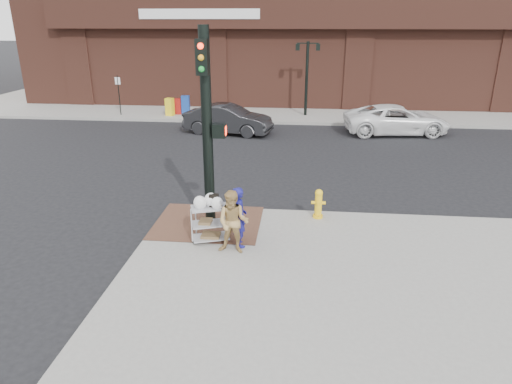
# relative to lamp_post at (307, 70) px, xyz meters

# --- Properties ---
(ground) EXTENTS (220.00, 220.00, 0.00)m
(ground) POSITION_rel_lamp_post_xyz_m (-2.00, -16.00, -2.62)
(ground) COLOR black
(ground) RESTS_ON ground
(sidewalk_far) EXTENTS (65.00, 36.00, 0.15)m
(sidewalk_far) POSITION_rel_lamp_post_xyz_m (10.50, 16.00, -2.54)
(sidewalk_far) COLOR gray
(sidewalk_far) RESTS_ON ground
(brick_curb_ramp) EXTENTS (2.80, 2.40, 0.01)m
(brick_curb_ramp) POSITION_rel_lamp_post_xyz_m (-2.60, -15.10, -2.46)
(brick_curb_ramp) COLOR #523226
(brick_curb_ramp) RESTS_ON sidewalk_near
(lamp_post) EXTENTS (1.32, 0.22, 4.00)m
(lamp_post) POSITION_rel_lamp_post_xyz_m (0.00, 0.00, 0.00)
(lamp_post) COLOR black
(lamp_post) RESTS_ON sidewalk_far
(parking_sign) EXTENTS (0.05, 0.05, 2.20)m
(parking_sign) POSITION_rel_lamp_post_xyz_m (-10.50, -1.00, -1.37)
(parking_sign) COLOR black
(parking_sign) RESTS_ON sidewalk_far
(traffic_signal_pole) EXTENTS (0.61, 0.51, 5.00)m
(traffic_signal_pole) POSITION_rel_lamp_post_xyz_m (-2.48, -15.23, 0.21)
(traffic_signal_pole) COLOR black
(traffic_signal_pole) RESTS_ON sidewalk_near
(woman_blue) EXTENTS (0.55, 0.64, 1.49)m
(woman_blue) POSITION_rel_lamp_post_xyz_m (-1.58, -16.30, -1.73)
(woman_blue) COLOR navy
(woman_blue) RESTS_ON sidewalk_near
(pedestrian_tan) EXTENTS (0.79, 0.64, 1.52)m
(pedestrian_tan) POSITION_rel_lamp_post_xyz_m (-1.67, -16.66, -1.71)
(pedestrian_tan) COLOR tan
(pedestrian_tan) RESTS_ON sidewalk_near
(sedan_dark) EXTENTS (4.48, 2.31, 1.41)m
(sedan_dark) POSITION_rel_lamp_post_xyz_m (-3.77, -4.30, -1.91)
(sedan_dark) COLOR black
(sedan_dark) RESTS_ON ground
(minivan_white) EXTENTS (5.23, 2.82, 1.39)m
(minivan_white) POSITION_rel_lamp_post_xyz_m (4.40, -3.53, -1.92)
(minivan_white) COLOR white
(minivan_white) RESTS_ON ground
(utility_cart) EXTENTS (0.99, 0.74, 1.22)m
(utility_cart) POSITION_rel_lamp_post_xyz_m (-2.31, -16.15, -1.91)
(utility_cart) COLOR #A0A0A6
(utility_cart) RESTS_ON sidewalk_near
(fire_hydrant) EXTENTS (0.39, 0.27, 0.82)m
(fire_hydrant) POSITION_rel_lamp_post_xyz_m (0.34, -14.45, -2.05)
(fire_hydrant) COLOR yellow
(fire_hydrant) RESTS_ON sidewalk_near
(newsbox_red) EXTENTS (0.40, 0.37, 0.88)m
(newsbox_red) POSITION_rel_lamp_post_xyz_m (-7.28, -0.46, -2.03)
(newsbox_red) COLOR #A31712
(newsbox_red) RESTS_ON sidewalk_far
(newsbox_yellow) EXTENTS (0.49, 0.46, 0.97)m
(newsbox_yellow) POSITION_rel_lamp_post_xyz_m (-7.63, -0.93, -1.98)
(newsbox_yellow) COLOR yellow
(newsbox_yellow) RESTS_ON sidewalk_far
(newsbox_blue) EXTENTS (0.47, 0.43, 1.04)m
(newsbox_blue) POSITION_rel_lamp_post_xyz_m (-6.84, -0.45, -1.95)
(newsbox_blue) COLOR #173C95
(newsbox_blue) RESTS_ON sidewalk_far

